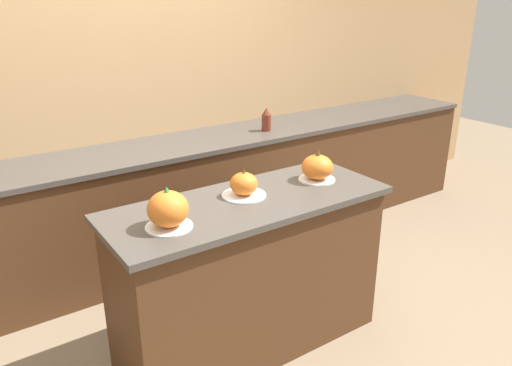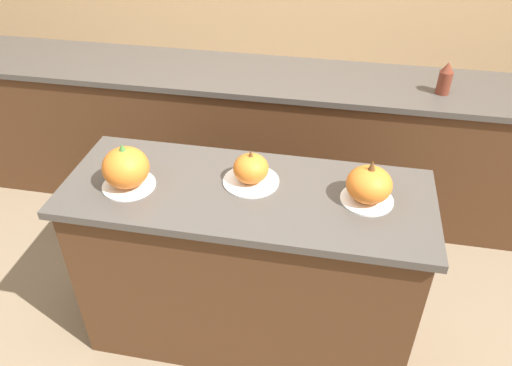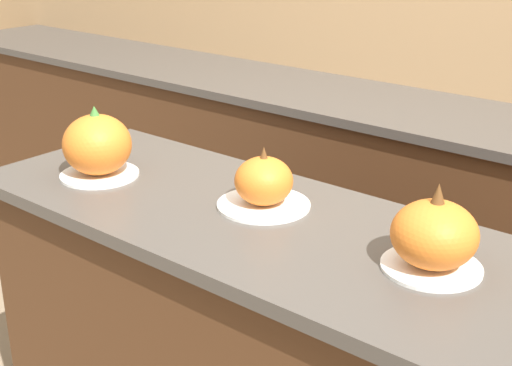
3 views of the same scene
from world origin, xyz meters
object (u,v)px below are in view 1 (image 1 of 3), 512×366
at_px(bottle_tall, 266,120).
at_px(pumpkin_cake_right, 317,168).
at_px(pumpkin_cake_left, 168,210).
at_px(pumpkin_cake_center, 244,185).

bearing_deg(bottle_tall, pumpkin_cake_right, -110.55).
bearing_deg(pumpkin_cake_right, bottle_tall, 69.45).
distance_m(pumpkin_cake_left, bottle_tall, 1.79).
bearing_deg(bottle_tall, pumpkin_cake_center, -130.51).
height_order(pumpkin_cake_left, pumpkin_cake_right, pumpkin_cake_left).
bearing_deg(pumpkin_cake_center, pumpkin_cake_left, -165.82).
distance_m(pumpkin_cake_left, pumpkin_cake_center, 0.51).
bearing_deg(pumpkin_cake_left, pumpkin_cake_right, 5.24).
bearing_deg(pumpkin_cake_right, pumpkin_cake_center, 175.78).
bearing_deg(pumpkin_cake_left, pumpkin_cake_center, 14.18).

